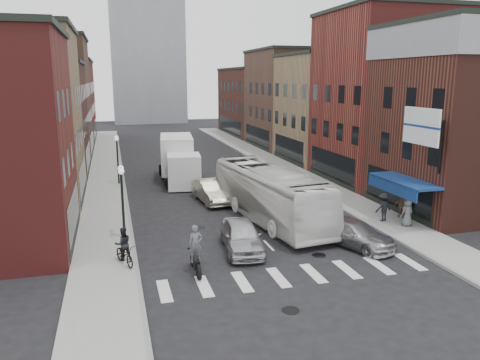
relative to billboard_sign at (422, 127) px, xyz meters
name	(u,v)px	position (x,y,z in m)	size (l,w,h in m)	color
ground	(275,252)	(-8.59, -0.50, -6.13)	(160.00, 160.00, 0.00)	black
sidewalk_left	(106,176)	(-17.09, 21.50, -6.06)	(3.00, 74.00, 0.15)	gray
sidewalk_right	(281,166)	(-0.09, 21.50, -6.06)	(3.00, 74.00, 0.15)	gray
curb_left	(123,175)	(-15.59, 21.50, -6.13)	(0.20, 74.00, 0.16)	gray
curb_right	(267,168)	(-1.59, 21.50, -6.13)	(0.20, 74.00, 0.16)	gray
crosswalk_stripes	(297,275)	(-8.59, -3.50, -6.13)	(12.00, 2.20, 0.01)	silver
bldg_left_mid_a	(1,117)	(-23.58, 13.50, 0.02)	(10.30, 10.20, 12.30)	#987A53
bldg_left_mid_b	(27,119)	(-23.58, 23.50, -0.98)	(10.30, 10.20, 10.30)	#461F19
bldg_left_far_a	(42,98)	(-23.58, 34.50, 0.52)	(10.30, 12.20, 13.30)	brown
bldg_left_far_b	(56,101)	(-23.58, 48.50, -0.48)	(10.30, 16.20, 11.30)	maroon
bldg_right_corner	(468,118)	(6.41, 4.00, 0.02)	(10.30, 9.20, 12.30)	#461F19
bldg_right_mid_a	(388,97)	(6.41, 13.50, 1.02)	(10.30, 10.20, 14.30)	maroon
bldg_right_mid_b	(333,108)	(6.41, 23.50, -0.48)	(10.30, 10.20, 11.30)	#987A53
bldg_right_far_a	(294,99)	(6.41, 34.50, 0.02)	(10.30, 12.20, 12.30)	brown
bldg_right_far_b	(261,102)	(6.41, 48.50, -0.98)	(10.30, 16.20, 10.30)	#461F19
awning_blue	(401,182)	(0.34, 2.00, -3.50)	(1.80, 5.00, 0.78)	navy
billboard_sign	(422,127)	(0.00, 0.00, 0.00)	(1.52, 3.00, 3.70)	black
streetlamp_near	(122,189)	(-15.99, 3.50, -3.22)	(0.32, 1.22, 4.11)	black
streetlamp_far	(117,151)	(-15.99, 17.50, -3.22)	(0.32, 1.22, 4.11)	black
bike_rack	(122,247)	(-16.19, 0.80, -5.58)	(0.08, 0.68, 0.80)	#D8590C
box_truck	(179,160)	(-10.93, 17.62, -4.24)	(3.29, 9.02, 3.82)	white
motorcycle_rider	(196,251)	(-12.97, -2.04, -5.06)	(0.65, 2.26, 2.30)	black
transit_bus	(269,194)	(-7.07, 4.93, -4.44)	(2.84, 12.15, 3.39)	silver
sedan_left_near	(242,236)	(-10.18, 0.17, -5.34)	(1.88, 4.67, 1.59)	#B1B0B5
sedan_left_far	(211,191)	(-9.66, 10.10, -5.33)	(1.70, 4.87, 1.60)	#A7A287
curb_car	(354,234)	(-4.22, -0.74, -5.45)	(1.91, 4.70, 1.36)	#A3A4A8
parked_bicycle	(125,254)	(-16.09, -0.44, -5.49)	(0.65, 1.87, 0.98)	black
ped_left_solo	(123,244)	(-16.13, 0.11, -5.16)	(0.80, 0.46, 1.64)	black
ped_right_a	(384,207)	(-0.52, 2.37, -5.11)	(1.13, 0.56, 1.76)	black
ped_right_b	(402,205)	(1.01, 2.73, -5.18)	(0.94, 0.47, 1.61)	brown
ped_right_c	(407,212)	(0.29, 1.13, -5.14)	(0.82, 0.54, 1.68)	slate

